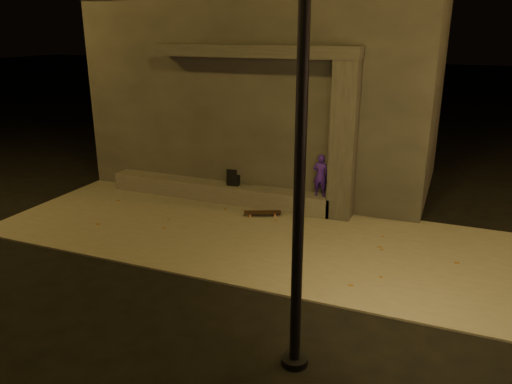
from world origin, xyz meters
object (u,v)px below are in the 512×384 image
at_px(column, 344,142).
at_px(street_lamp_0, 304,12).
at_px(skateboarder, 321,175).
at_px(backpack, 233,180).
at_px(skateboard, 262,213).

relative_size(column, street_lamp_0, 0.46).
bearing_deg(skateboarder, street_lamp_0, 101.70).
xyz_separation_m(backpack, street_lamp_0, (3.44, -5.55, 3.80)).
bearing_deg(column, street_lamp_0, -83.00).
bearing_deg(skateboarder, column, 179.68).
bearing_deg(backpack, skateboarder, -5.85).
relative_size(backpack, street_lamp_0, 0.05).
bearing_deg(backpack, column, -5.85).
bearing_deg(column, skateboard, -159.15).
distance_m(column, street_lamp_0, 6.17).
bearing_deg(backpack, street_lamp_0, -64.07).
bearing_deg(street_lamp_0, skateboarder, 102.02).
xyz_separation_m(column, skateboard, (-1.71, -0.65, -1.72)).
bearing_deg(skateboarder, backpack, -0.32).
bearing_deg(column, skateboarder, 180.00).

